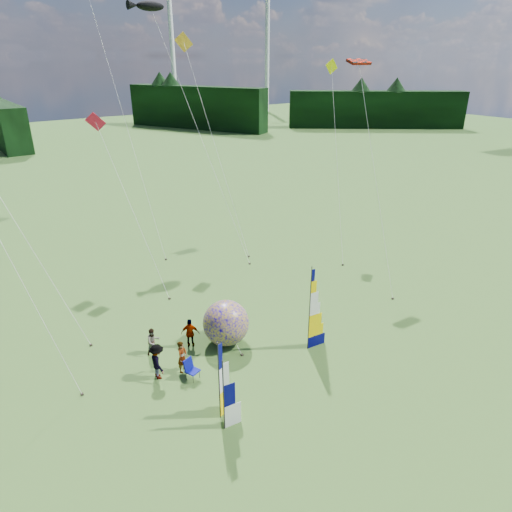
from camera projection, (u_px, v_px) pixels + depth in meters
ground at (321, 380)px, 22.28m from camera, size 220.00×220.00×0.00m
treeline_ring at (326, 309)px, 20.67m from camera, size 210.00×210.00×8.00m
turbine_left at (267, 54)px, 124.26m from camera, size 8.00×1.20×30.00m
turbine_right at (173, 54)px, 115.82m from camera, size 8.00×1.20×30.00m
feather_banner_main at (310, 311)px, 23.75m from camera, size 1.29×0.25×4.74m
side_banner_left at (219, 383)px, 19.25m from camera, size 1.01×0.46×3.77m
side_banner_far at (224, 397)px, 18.74m from camera, size 1.00×0.22×3.37m
bol_inflatable at (226, 323)px, 24.73m from camera, size 3.26×3.26×2.52m
spectator_a at (182, 357)px, 22.62m from camera, size 0.75×0.69×1.72m
spectator_b at (153, 341)px, 24.01m from camera, size 0.74×0.37×1.51m
spectator_c at (157, 362)px, 22.12m from camera, size 0.59×1.26×1.89m
spectator_d at (190, 333)px, 24.58m from camera, size 1.03×0.91×1.68m
camp_chair at (192, 370)px, 22.18m from camera, size 0.80×0.80×1.08m
kite_whale at (198, 121)px, 35.64m from camera, size 5.27×16.67×19.74m
kite_rainbow_delta at (18, 214)px, 23.95m from camera, size 7.75×11.60×13.81m
kite_parafoil at (377, 164)px, 30.34m from camera, size 9.45×12.58×15.91m
small_kite_red at (130, 200)px, 30.43m from camera, size 6.22×11.15×11.50m
small_kite_orange at (216, 141)px, 35.83m from camera, size 4.32×11.61×16.83m
small_kite_yellow at (337, 156)px, 35.53m from camera, size 7.57×9.85×14.81m
small_kite_green at (122, 107)px, 35.22m from camera, size 7.16×13.74×21.84m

